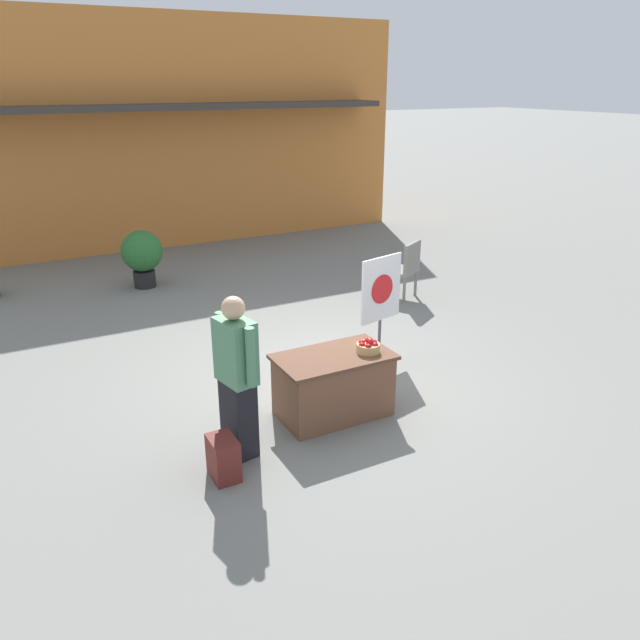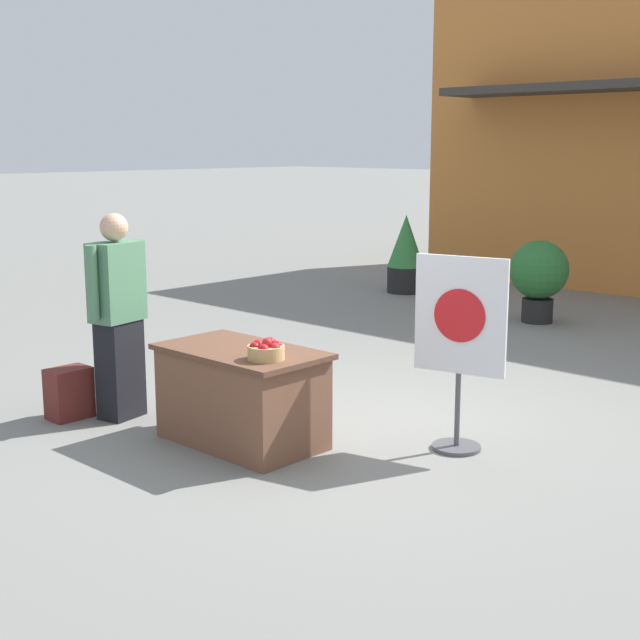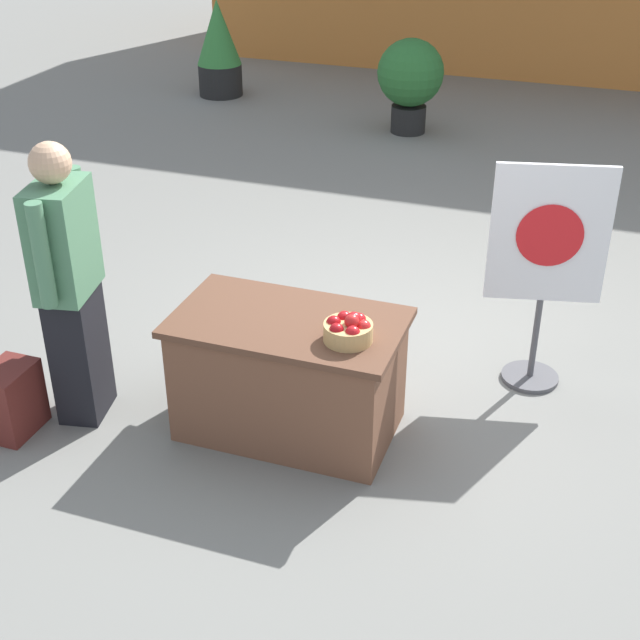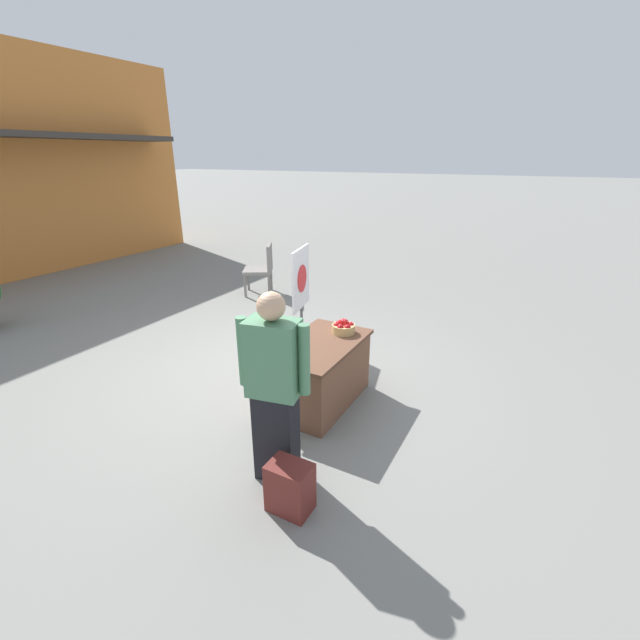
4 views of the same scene
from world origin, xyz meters
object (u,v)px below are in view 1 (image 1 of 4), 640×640
Objects in this scene: person_visitor at (237,377)px; poster_board at (381,303)px; patio_chair at (404,267)px; apple_basket at (368,346)px; display_table at (333,385)px; backpack at (223,458)px; potted_plant_near_left at (142,254)px.

person_visitor is 2.76m from poster_board.
poster_board is 2.64m from patio_chair.
poster_board is (0.88, 1.09, 0.02)m from apple_basket.
patio_chair is (3.03, 2.93, 0.20)m from display_table.
backpack is at bearing -144.31° from person_visitor.
patio_chair is (2.64, 3.03, -0.24)m from apple_basket.
apple_basket is (0.38, -0.10, 0.43)m from display_table.
person_visitor is (-1.59, -0.14, 0.06)m from apple_basket.
apple_basket is at bearing 109.08° from patio_chair.
display_table is 0.89× the size of poster_board.
potted_plant_near_left reaches higher than apple_basket.
patio_chair is at bearing 124.74° from poster_board.
display_table is 1.61m from backpack.
apple_basket is 4.03m from patio_chair.
backpack is at bearing -73.89° from poster_board.
backpack is at bearing -166.43° from apple_basket.
backpack is 3.22m from poster_board.
apple_basket is 0.25× the size of potted_plant_near_left.
apple_basket is 0.62× the size of backpack.
potted_plant_near_left is at bearing 101.13° from apple_basket.
potted_plant_near_left is (0.46, 5.91, -0.24)m from person_visitor.
potted_plant_near_left reaches higher than display_table.
person_visitor is at bearing -94.45° from potted_plant_near_left.
patio_chair is at bearing -35.88° from potted_plant_near_left.
potted_plant_near_left is at bearing -169.82° from poster_board.
apple_basket is 2.02m from backpack.
apple_basket is at bearing -14.81° from display_table.
person_visitor is 1.62× the size of potted_plant_near_left.
person_visitor is at bearing 97.02° from patio_chair.
poster_board reaches higher than apple_basket.
person_visitor is (-1.21, -0.25, 0.49)m from display_table.
backpack is (-1.50, -0.56, -0.16)m from display_table.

